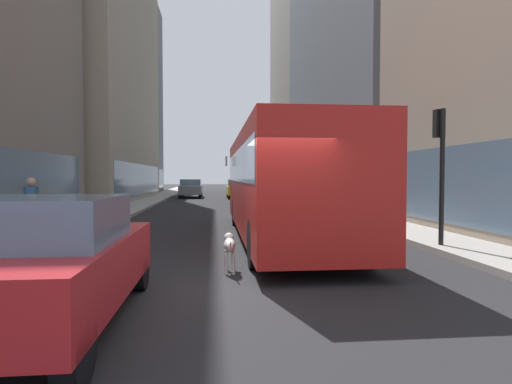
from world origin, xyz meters
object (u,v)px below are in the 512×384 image
Objects in this scene: car_yellow_taxi at (237,189)px; pedestrian_with_handbag at (32,211)px; dalmatian_dog at (229,245)px; transit_bus at (280,179)px; car_grey_wagon at (191,188)px; car_black_suv at (269,192)px; car_red_coupe at (48,261)px; traffic_light_near at (441,154)px.

car_yellow_taxi is 2.40× the size of pedestrian_with_handbag.
car_yellow_taxi reaches higher than dalmatian_dog.
transit_bus is at bearing -90.00° from car_yellow_taxi.
dalmatian_dog is (2.33, -29.47, -0.31)m from car_grey_wagon.
car_black_suv is (1.60, 14.72, -0.96)m from transit_bus.
car_yellow_taxi is at bearing 82.54° from car_red_coupe.
car_red_coupe and car_black_suv have the same top height.
car_yellow_taxi and car_black_suv have the same top height.
car_black_suv is at bearing -79.45° from car_yellow_taxi.
car_red_coupe is 3.70m from dalmatian_dog.
traffic_light_near reaches higher than pedestrian_with_handbag.
dalmatian_dog is 6.01m from traffic_light_near.
transit_bus is at bearing -80.95° from car_grey_wagon.
pedestrian_with_handbag reaches higher than car_grey_wagon.
transit_bus is 23.34m from car_yellow_taxi.
transit_bus is 6.71m from pedestrian_with_handbag.
traffic_light_near is at bearing 19.31° from dalmatian_dog.
car_red_coupe is (-4.00, -7.22, -0.96)m from transit_bus.
car_grey_wagon is 2.77× the size of pedestrian_with_handbag.
car_yellow_taxi is 26.11m from traffic_light_near.
car_black_suv is 19.36m from dalmatian_dog.
dalmatian_dog is at bearing -85.48° from car_grey_wagon.
traffic_light_near is (3.70, -25.80, 1.62)m from car_yellow_taxi.
transit_bus reaches higher than car_red_coupe.
dalmatian_dog is 5.50m from pedestrian_with_handbag.
transit_bus is 4.84m from dalmatian_dog.
transit_bus reaches higher than dalmatian_dog.
car_grey_wagon is at bearing 155.85° from car_yellow_taxi.
pedestrian_with_handbag is at bearing 113.85° from car_red_coupe.
car_red_coupe and car_grey_wagon have the same top height.
car_black_suv is 11.80m from car_grey_wagon.
transit_bus is 2.70× the size of car_black_suv.
transit_bus is at bearing 14.61° from pedestrian_with_handbag.
dalmatian_dog is 0.57× the size of pedestrian_with_handbag.
transit_bus is 4.50m from traffic_light_near.
car_grey_wagon is 28.69m from traffic_light_near.
car_black_suv is 0.91× the size of car_grey_wagon.
car_red_coupe is at bearing -104.31° from car_black_suv.
car_black_suv is at bearing 75.69° from car_red_coupe.
car_red_coupe is at bearing -129.16° from dalmatian_dog.
car_grey_wagon is at bearing 84.78° from pedestrian_with_handbag.
traffic_light_near reaches higher than dalmatian_dog.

